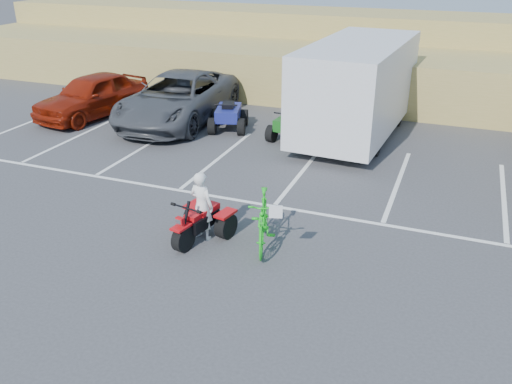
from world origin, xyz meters
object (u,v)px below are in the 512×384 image
(red_trike_atv, at_px, (199,240))
(quad_atv_blue, at_px, (229,130))
(red_car, at_px, (92,95))
(grey_pickup, at_px, (178,98))
(cargo_trailer, at_px, (357,86))
(rider, at_px, (202,206))
(green_dirt_bike, at_px, (263,220))
(quad_atv_green, at_px, (291,139))

(red_trike_atv, xyz_separation_m, quad_atv_blue, (-2.58, 7.50, 0.00))
(red_car, bearing_deg, grey_pickup, 20.68)
(red_car, distance_m, cargo_trailer, 9.87)
(rider, height_order, quad_atv_blue, rider)
(green_dirt_bike, xyz_separation_m, quad_atv_blue, (-3.97, 7.15, -0.60))
(red_car, bearing_deg, rider, -30.24)
(rider, bearing_deg, grey_pickup, -47.14)
(green_dirt_bike, xyz_separation_m, grey_pickup, (-6.12, 7.44, 0.27))
(rider, xyz_separation_m, cargo_trailer, (1.64, 8.37, 0.90))
(grey_pickup, relative_size, cargo_trailer, 0.91)
(cargo_trailer, bearing_deg, red_car, -168.59)
(green_dirt_bike, distance_m, red_car, 11.69)
(green_dirt_bike, relative_size, grey_pickup, 0.32)
(red_car, distance_m, quad_atv_blue, 5.55)
(rider, relative_size, cargo_trailer, 0.23)
(cargo_trailer, xyz_separation_m, quad_atv_green, (-1.87, -1.20, -1.70))
(red_trike_atv, xyz_separation_m, green_dirt_bike, (1.39, 0.34, 0.60))
(green_dirt_bike, bearing_deg, grey_pickup, 112.56)
(green_dirt_bike, height_order, quad_atv_blue, green_dirt_bike)
(red_trike_atv, xyz_separation_m, grey_pickup, (-4.73, 7.78, 0.87))
(grey_pickup, height_order, red_car, grey_pickup)
(quad_atv_blue, bearing_deg, grey_pickup, 155.64)
(red_car, bearing_deg, cargo_trailer, 18.51)
(red_trike_atv, relative_size, quad_atv_blue, 0.92)
(green_dirt_bike, relative_size, red_car, 0.42)
(red_car, bearing_deg, red_trike_atv, -30.93)
(red_trike_atv, distance_m, red_car, 10.84)
(red_trike_atv, height_order, green_dirt_bike, green_dirt_bike)
(green_dirt_bike, height_order, cargo_trailer, cargo_trailer)
(grey_pickup, relative_size, red_car, 1.32)
(green_dirt_bike, bearing_deg, quad_atv_blue, 102.17)
(red_trike_atv, distance_m, green_dirt_bike, 1.55)
(red_trike_atv, relative_size, cargo_trailer, 0.22)
(quad_atv_blue, distance_m, quad_atv_green, 2.40)
(green_dirt_bike, bearing_deg, red_car, 127.19)
(green_dirt_bike, bearing_deg, cargo_trailer, 71.14)
(rider, relative_size, quad_atv_blue, 0.94)
(red_car, distance_m, quad_atv_green, 7.92)
(rider, xyz_separation_m, red_car, (-8.10, 7.05, 0.01))
(rider, bearing_deg, cargo_trailer, -90.18)
(grey_pickup, distance_m, quad_atv_green, 4.64)
(cargo_trailer, bearing_deg, rider, -97.41)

